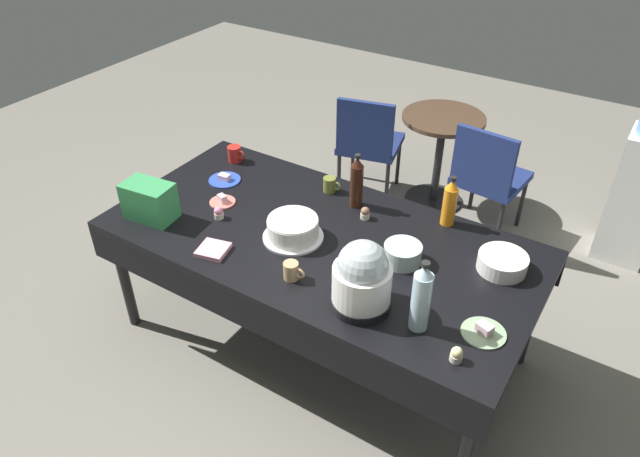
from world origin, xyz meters
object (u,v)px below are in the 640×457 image
coffee_mug_tan (292,271)px  round_cafe_table (440,144)px  soda_bottle_water (421,298)px  dessert_plate_coral (222,201)px  slow_cooker (362,278)px  cupcake_vanilla (456,355)px  dessert_plate_sage (484,332)px  soda_carton (149,201)px  cupcake_rose (219,213)px  potluck_table (320,246)px  maroon_chair_right (488,174)px  ceramic_snack_bowl (502,263)px  cupcake_lemon (365,213)px  glass_salad_bowl (403,254)px  soda_bottle_cola (357,182)px  frosted_layer_cake (293,229)px  coffee_mug_olive (330,185)px  maroon_chair_left (368,140)px  soda_bottle_orange_juice (450,203)px  coffee_mug_red (235,154)px

coffee_mug_tan → round_cafe_table: (-0.11, 2.08, -0.30)m
soda_bottle_water → dessert_plate_coral: bearing=167.4°
slow_cooker → cupcake_vanilla: size_ratio=4.94×
dessert_plate_sage → soda_carton: size_ratio=0.72×
cupcake_rose → round_cafe_table: size_ratio=0.09×
potluck_table → soda_bottle_water: 0.79m
potluck_table → soda_bottle_water: bearing=-24.6°
coffee_mug_tan → maroon_chair_right: (0.33, 1.86, -0.30)m
ceramic_snack_bowl → cupcake_rose: (-1.40, -0.39, -0.01)m
cupcake_vanilla → cupcake_lemon: size_ratio=1.00×
dessert_plate_sage → maroon_chair_right: bearing=107.5°
glass_salad_bowl → soda_bottle_water: soda_bottle_water is taller
cupcake_rose → soda_bottle_cola: soda_bottle_cola is taller
cupcake_vanilla → soda_bottle_water: 0.26m
coffee_mug_tan → dessert_plate_sage: bearing=8.9°
frosted_layer_cake → glass_salad_bowl: frosted_layer_cake is taller
round_cafe_table → maroon_chair_right: bearing=-26.9°
coffee_mug_olive → soda_carton: soda_carton is taller
ceramic_snack_bowl → coffee_mug_tan: (-0.80, -0.58, 0.00)m
frosted_layer_cake → slow_cooker: slow_cooker is taller
dessert_plate_coral → soda_carton: size_ratio=0.55×
dessert_plate_sage → frosted_layer_cake: bearing=173.1°
soda_bottle_cola → coffee_mug_olive: bearing=166.2°
potluck_table → coffee_mug_olive: 0.45m
dessert_plate_coral → coffee_mug_olive: (0.44, 0.42, 0.03)m
coffee_mug_tan → maroon_chair_left: (-0.60, 1.86, -0.30)m
dessert_plate_coral → soda_bottle_orange_juice: 1.22m
frosted_layer_cake → soda_carton: (-0.74, -0.25, 0.04)m
dessert_plate_sage → coffee_mug_olive: 1.27m
cupcake_lemon → maroon_chair_right: (0.28, 1.25, -0.29)m
coffee_mug_olive → maroon_chair_left: (-0.35, 1.12, -0.30)m
slow_cooker → dessert_plate_sage: bearing=13.3°
slow_cooker → soda_bottle_cola: slow_cooker is taller
ceramic_snack_bowl → soda_bottle_water: size_ratio=0.68×
maroon_chair_right → cupcake_vanilla: bearing=-75.4°
cupcake_rose → coffee_mug_olive: coffee_mug_olive is taller
glass_salad_bowl → soda_carton: bearing=-164.0°
cupcake_vanilla → dessert_plate_coral: bearing=165.8°
cupcake_lemon → maroon_chair_right: size_ratio=0.08×
frosted_layer_cake → glass_salad_bowl: size_ratio=1.69×
dessert_plate_sage → dessert_plate_coral: size_ratio=1.31×
slow_cooker → maroon_chair_right: size_ratio=0.39×
slow_cooker → soda_bottle_orange_juice: bearing=84.4°
glass_salad_bowl → dessert_plate_coral: bearing=-176.6°
slow_cooker → dessert_plate_coral: bearing=163.6°
coffee_mug_red → ceramic_snack_bowl: bearing=-4.8°
slow_cooker → coffee_mug_red: slow_cooker is taller
glass_salad_bowl → coffee_mug_tan: size_ratio=1.64×
frosted_layer_cake → coffee_mug_olive: frosted_layer_cake is taller
slow_cooker → cupcake_rose: bearing=169.2°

